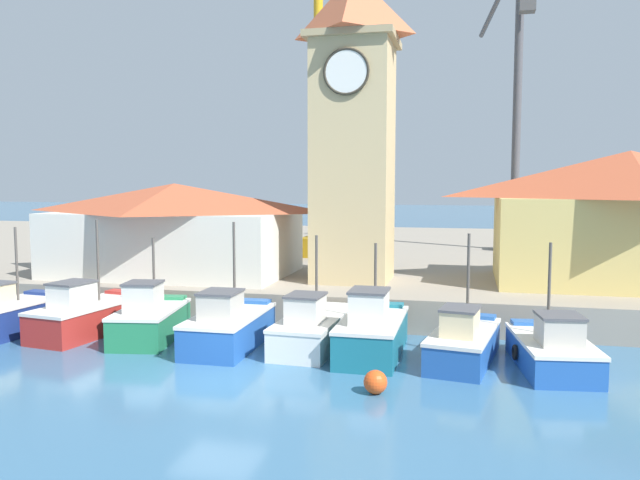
% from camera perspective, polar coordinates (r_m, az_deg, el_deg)
% --- Properties ---
extents(ground_plane, '(300.00, 300.00, 0.00)m').
position_cam_1_polar(ground_plane, '(19.58, -9.29, -12.65)').
color(ground_plane, '#386689').
extents(quay_wharf, '(120.00, 40.00, 1.38)m').
position_cam_1_polar(quay_wharf, '(45.24, 3.96, -1.47)').
color(quay_wharf, gray).
rests_on(quay_wharf, ground).
extents(fishing_boat_far_left, '(2.44, 4.66, 4.23)m').
position_cam_1_polar(fishing_boat_far_left, '(27.66, -26.71, -6.16)').
color(fishing_boat_far_left, navy).
rests_on(fishing_boat_far_left, ground).
extents(fishing_boat_left_outer, '(2.73, 5.21, 4.51)m').
position_cam_1_polar(fishing_boat_left_outer, '(26.48, -20.48, -6.43)').
color(fishing_boat_left_outer, '#AD2823').
rests_on(fishing_boat_left_outer, ground).
extents(fishing_boat_left_inner, '(2.67, 4.43, 3.87)m').
position_cam_1_polar(fishing_boat_left_inner, '(24.81, -15.29, -7.01)').
color(fishing_boat_left_inner, '#237A4C').
rests_on(fishing_boat_left_inner, ground).
extents(fishing_boat_mid_left, '(2.29, 4.85, 4.55)m').
position_cam_1_polar(fishing_boat_mid_left, '(23.18, -8.35, -7.81)').
color(fishing_boat_mid_left, '#2356A8').
rests_on(fishing_boat_mid_left, ground).
extents(fishing_boat_center, '(2.20, 4.80, 4.07)m').
position_cam_1_polar(fishing_boat_center, '(22.81, -0.78, -8.10)').
color(fishing_boat_center, silver).
rests_on(fishing_boat_center, ground).
extents(fishing_boat_mid_right, '(2.15, 4.85, 3.86)m').
position_cam_1_polar(fishing_boat_mid_right, '(21.98, 4.79, -8.34)').
color(fishing_boat_mid_right, '#196B7F').
rests_on(fishing_boat_mid_right, ground).
extents(fishing_boat_right_inner, '(2.61, 4.92, 4.28)m').
position_cam_1_polar(fishing_boat_right_inner, '(21.71, 12.98, -9.02)').
color(fishing_boat_right_inner, '#2356A8').
rests_on(fishing_boat_right_inner, ground).
extents(fishing_boat_right_outer, '(2.67, 4.68, 4.05)m').
position_cam_1_polar(fishing_boat_right_outer, '(21.66, 20.46, -9.33)').
color(fishing_boat_right_outer, '#2356A8').
rests_on(fishing_boat_right_outer, ground).
extents(clock_tower, '(4.00, 4.00, 15.73)m').
position_cam_1_polar(clock_tower, '(29.39, 3.08, 10.75)').
color(clock_tower, tan).
rests_on(clock_tower, quay_wharf).
extents(warehouse_left, '(11.87, 7.40, 4.57)m').
position_cam_1_polar(warehouse_left, '(32.31, -13.10, 1.08)').
color(warehouse_left, silver).
rests_on(warehouse_left, quay_wharf).
extents(warehouse_right, '(11.69, 6.88, 6.03)m').
position_cam_1_polar(warehouse_right, '(31.15, 26.32, 1.90)').
color(warehouse_right, tan).
rests_on(warehouse_right, quay_wharf).
extents(port_crane_near, '(3.13, 8.25, 20.66)m').
position_cam_1_polar(port_crane_near, '(39.01, -0.17, 10.47)').
color(port_crane_near, '#976E11').
rests_on(port_crane_near, quay_wharf).
extents(port_crane_far, '(3.51, 9.63, 20.00)m').
position_cam_1_polar(port_crane_far, '(44.80, 17.38, 8.88)').
color(port_crane_far, '#353539').
rests_on(port_crane_far, quay_wharf).
extents(mooring_buoy, '(0.68, 0.68, 0.68)m').
position_cam_1_polar(mooring_buoy, '(18.25, 5.09, -12.81)').
color(mooring_buoy, '#E54C19').
rests_on(mooring_buoy, ground).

